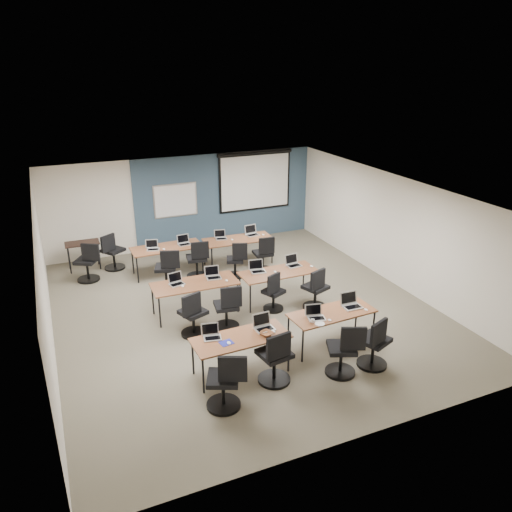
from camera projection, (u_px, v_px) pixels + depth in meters
name	position (u px, v px, depth m)	size (l,w,h in m)	color
floor	(243.00, 309.00, 11.27)	(8.00, 9.00, 0.02)	#6B6354
ceiling	(242.00, 192.00, 10.27)	(8.00, 9.00, 0.02)	white
wall_back	(185.00, 202.00, 14.61)	(8.00, 0.04, 2.70)	beige
wall_front	(363.00, 361.00, 6.94)	(8.00, 0.04, 2.70)	beige
wall_left	(44.00, 284.00, 9.30)	(0.04, 9.00, 2.70)	beige
wall_right	(393.00, 230.00, 12.25)	(0.04, 9.00, 2.70)	beige
blue_accent_panel	(225.00, 198.00, 15.05)	(5.50, 0.04, 2.70)	#3D5977
whiteboard	(176.00, 200.00, 14.40)	(1.28, 0.03, 0.98)	beige
projector_screen	(255.00, 178.00, 15.14)	(2.40, 0.10, 1.82)	black
training_table_front_left	(241.00, 340.00, 8.74)	(1.72, 0.72, 0.73)	brown
training_table_front_right	(332.00, 314.00, 9.61)	(1.69, 0.70, 0.73)	olive
training_table_mid_left	(195.00, 285.00, 10.84)	(1.87, 0.78, 0.73)	brown
training_table_mid_right	(278.00, 273.00, 11.42)	(1.79, 0.75, 0.73)	brown
training_table_back_left	(167.00, 249.00, 12.91)	(1.82, 0.76, 0.73)	brown
training_table_back_right	(238.00, 240.00, 13.48)	(1.85, 0.77, 0.73)	brown
laptop_0	(211.00, 334.00, 8.70)	(0.31, 0.26, 0.24)	#A8A8AD
mouse_0	(229.00, 343.00, 8.53)	(0.06, 0.10, 0.04)	white
task_chair_0	(225.00, 385.00, 7.94)	(0.60, 0.56, 1.04)	black
laptop_1	(263.00, 325.00, 8.99)	(0.34, 0.29, 0.26)	#BABABA
mouse_1	(274.00, 331.00, 8.89)	(0.06, 0.09, 0.03)	white
task_chair_1	(275.00, 361.00, 8.56)	(0.58, 0.58, 1.05)	black
laptop_2	(315.00, 315.00, 9.36)	(0.32, 0.27, 0.24)	silver
mouse_2	(330.00, 320.00, 9.27)	(0.06, 0.09, 0.03)	white
task_chair_2	(344.00, 354.00, 8.79)	(0.58, 0.55, 1.02)	black
laptop_3	(351.00, 303.00, 9.79)	(0.36, 0.31, 0.27)	#ABACB8
mouse_3	(366.00, 310.00, 9.65)	(0.06, 0.10, 0.03)	white
task_chair_3	(374.00, 346.00, 9.01)	(0.59, 0.56, 1.03)	black
laptop_4	(176.00, 281.00, 10.76)	(0.32, 0.27, 0.24)	#B6B6B6
mouse_4	(183.00, 286.00, 10.66)	(0.06, 0.10, 0.03)	white
task_chair_4	(193.00, 317.00, 10.04)	(0.56, 0.53, 1.01)	black
laptop_5	(213.00, 275.00, 11.08)	(0.33, 0.28, 0.25)	silver
mouse_5	(227.00, 280.00, 10.93)	(0.06, 0.09, 0.03)	white
task_chair_5	(228.00, 311.00, 10.31)	(0.54, 0.54, 1.02)	black
laptop_6	(257.00, 269.00, 11.40)	(0.34, 0.29, 0.25)	#B7B7B7
mouse_6	(275.00, 272.00, 11.37)	(0.06, 0.10, 0.03)	white
task_chair_6	(273.00, 295.00, 11.06)	(0.49, 0.46, 0.95)	black
laptop_7	(293.00, 263.00, 11.73)	(0.33, 0.28, 0.25)	silver
mouse_7	(312.00, 266.00, 11.67)	(0.07, 0.10, 0.04)	white
task_chair_7	(316.00, 292.00, 11.12)	(0.56, 0.54, 1.02)	black
laptop_8	(153.00, 247.00, 12.72)	(0.31, 0.27, 0.24)	silver
mouse_8	(164.00, 249.00, 12.71)	(0.06, 0.10, 0.04)	white
task_chair_8	(167.00, 272.00, 12.13)	(0.58, 0.56, 1.03)	black
laptop_9	(184.00, 242.00, 13.06)	(0.32, 0.27, 0.25)	#A6A6AD
mouse_9	(197.00, 244.00, 13.06)	(0.06, 0.10, 0.03)	white
task_chair_9	(198.00, 262.00, 12.72)	(0.55, 0.55, 1.03)	black
laptop_10	(221.00, 237.00, 13.47)	(0.30, 0.26, 0.23)	#AAAAB7
mouse_10	(232.00, 240.00, 13.39)	(0.06, 0.10, 0.04)	white
task_chair_10	(236.00, 263.00, 12.79)	(0.50, 0.48, 0.96)	black
laptop_11	(252.00, 233.00, 13.76)	(0.35, 0.29, 0.26)	silver
mouse_11	(263.00, 235.00, 13.75)	(0.06, 0.10, 0.04)	white
task_chair_11	(264.00, 257.00, 13.11)	(0.52, 0.52, 1.00)	black
blue_mousepad	(226.00, 343.00, 8.55)	(0.22, 0.19, 0.01)	navy
snack_bowl	(267.00, 334.00, 8.79)	(0.22, 0.22, 0.05)	brown
snack_plate	(320.00, 324.00, 9.16)	(0.19, 0.19, 0.01)	white
coffee_cup	(312.00, 321.00, 9.18)	(0.05, 0.05, 0.05)	white
utility_table	(82.00, 246.00, 13.18)	(0.87, 0.48, 0.75)	black
spare_chair_a	(113.00, 254.00, 13.24)	(0.62, 0.55, 1.02)	black
spare_chair_b	(88.00, 265.00, 12.54)	(0.62, 0.56, 1.04)	black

